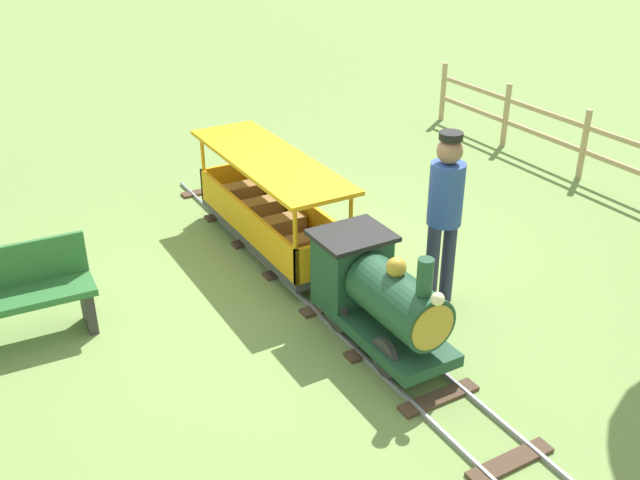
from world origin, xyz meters
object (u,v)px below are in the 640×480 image
object	(u,v)px
passenger_car	(271,212)
park_bench	(11,298)
locomotive	(378,293)
conductor_person	(445,207)

from	to	relation	value
passenger_car	park_bench	world-z (taller)	passenger_car
locomotive	park_bench	size ratio (longest dim) A/B	1.10
conductor_person	park_bench	world-z (taller)	conductor_person
park_bench	conductor_person	bearing A→B (deg)	159.63
locomotive	passenger_car	xyz separation A→B (m)	(0.00, -1.95, -0.06)
locomotive	park_bench	bearing A→B (deg)	-30.68
locomotive	passenger_car	world-z (taller)	locomotive
locomotive	passenger_car	size ratio (longest dim) A/B	0.61
park_bench	passenger_car	bearing A→B (deg)	-170.61
conductor_person	park_bench	size ratio (longest dim) A/B	1.23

